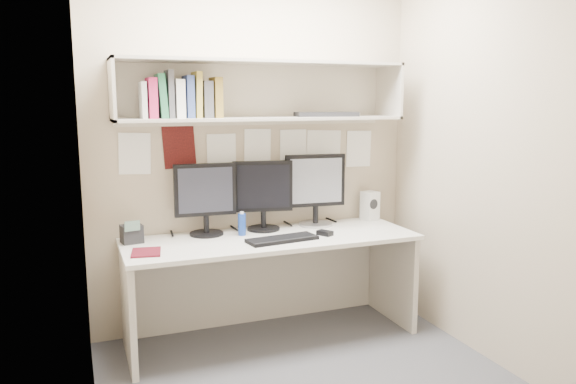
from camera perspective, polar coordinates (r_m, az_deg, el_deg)
name	(u,v)px	position (r m, az deg, el deg)	size (l,w,h in m)	color
floor	(308,379)	(3.56, 2.02, -18.44)	(2.40, 2.00, 0.01)	#444449
wall_back	(255,150)	(4.10, -3.40, 4.33)	(2.40, 0.02, 2.60)	tan
wall_front	(408,191)	(2.29, 12.09, 0.13)	(2.40, 0.02, 2.60)	tan
wall_left	(83,174)	(2.91, -20.10, 1.70)	(0.02, 2.00, 2.60)	tan
wall_right	(481,156)	(3.80, 19.03, 3.44)	(0.02, 2.00, 2.60)	tan
desk	(271,287)	(3.97, -1.70, -9.65)	(2.00, 0.70, 0.73)	beige
overhead_hutch	(260,91)	(3.95, -2.83, 10.24)	(2.00, 0.38, 0.40)	#BEB5A5
pinned_papers	(255,156)	(4.10, -3.37, 3.63)	(1.92, 0.01, 0.48)	white
monitor_left	(205,197)	(3.91, -8.39, -0.46)	(0.43, 0.23, 0.50)	black
monitor_center	(263,193)	(4.02, -2.57, -0.09)	(0.43, 0.24, 0.50)	black
monitor_right	(315,188)	(4.16, 2.79, 0.45)	(0.46, 0.25, 0.53)	#A5A5AA
keyboard	(282,239)	(3.74, -0.59, -4.81)	(0.48, 0.17, 0.02)	black
mouse	(325,233)	(3.90, 3.76, -4.18)	(0.06, 0.10, 0.03)	black
speaker	(370,206)	(4.42, 8.32, -1.38)	(0.14, 0.14, 0.22)	silver
blue_bottle	(242,224)	(3.90, -4.71, -3.27)	(0.05, 0.05, 0.17)	navy
maroon_notebook	(146,252)	(3.56, -14.21, -5.96)	(0.17, 0.21, 0.01)	#500D19
desk_phone	(132,234)	(3.82, -15.59, -4.09)	(0.15, 0.14, 0.16)	black
book_stack	(181,97)	(3.76, -10.77, 9.42)	(0.52, 0.19, 0.31)	beige
hutch_tray	(326,114)	(4.05, 3.91, 7.89)	(0.44, 0.17, 0.03)	black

